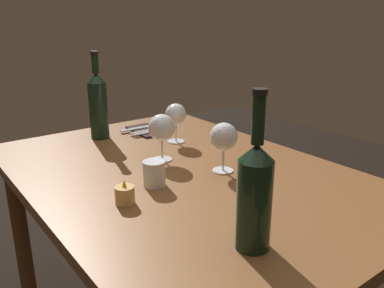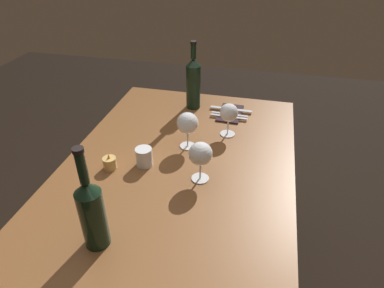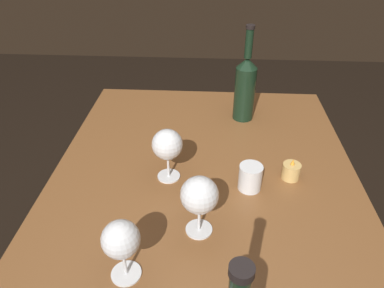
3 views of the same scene
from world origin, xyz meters
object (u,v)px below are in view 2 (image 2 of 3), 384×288
fork_inner (230,114)px  votive_candle (110,163)px  wine_glass_right (188,124)px  folded_napkin (230,113)px  wine_bottle_second (193,82)px  wine_bottle (92,212)px  fork_outer (229,117)px  wine_glass_left (229,113)px  water_tumbler (144,158)px  table_knife (231,109)px  wine_glass_centre (201,154)px

fork_inner → votive_candle: bearing=143.0°
wine_glass_right → folded_napkin: wine_glass_right is taller
wine_bottle_second → folded_napkin: (-0.03, -0.20, -0.13)m
wine_bottle → fork_outer: 0.89m
votive_candle → fork_outer: size_ratio=0.37×
votive_candle → fork_outer: (0.50, -0.39, -0.01)m
wine_glass_left → water_tumbler: 0.42m
fork_outer → wine_glass_right: bearing=154.0°
table_knife → fork_inner: bearing=180.0°
wine_glass_left → folded_napkin: 0.22m
wine_bottle_second → water_tumbler: wine_bottle_second is taller
wine_glass_right → wine_glass_centre: 0.22m
wine_glass_left → table_knife: wine_glass_left is taller
folded_napkin → fork_inner: size_ratio=1.08×
wine_glass_right → wine_bottle_second: bearing=9.3°
fork_inner → wine_glass_centre: bearing=175.5°
wine_bottle_second → water_tumbler: 0.54m
wine_bottle_second → fork_inner: bearing=-106.4°
fork_inner → wine_glass_right: bearing=155.9°
wine_glass_left → votive_candle: wine_glass_left is taller
votive_candle → table_knife: size_ratio=0.32×
folded_napkin → table_knife: (0.03, 0.00, 0.01)m
folded_napkin → fork_outer: bearing=180.0°
wine_bottle → folded_napkin: size_ratio=1.75×
fork_outer → votive_candle: bearing=141.6°
water_tumbler → fork_inner: 0.54m
wine_glass_centre → fork_outer: size_ratio=0.87×
folded_napkin → wine_bottle: bearing=162.9°
wine_glass_left → wine_glass_right: size_ratio=0.95×
wine_glass_left → wine_glass_centre: wine_glass_centre is taller
wine_glass_left → wine_bottle_second: (0.23, 0.21, 0.03)m
wine_glass_left → folded_napkin: (0.19, 0.01, -0.10)m
wine_glass_right → wine_glass_centre: (-0.20, -0.10, -0.00)m
wine_bottle_second → table_knife: (-0.00, -0.20, -0.13)m
fork_inner → fork_outer: size_ratio=1.00×
wine_bottle → table_knife: bearing=-16.6°
wine_glass_left → wine_bottle: (-0.70, 0.29, 0.02)m
water_tumbler → fork_inner: water_tumbler is taller
water_tumbler → votive_candle: (-0.05, 0.12, -0.01)m
wine_bottle_second → votive_candle: 0.62m
wine_bottle → table_knife: 0.97m
votive_candle → fork_inner: 0.65m
wine_glass_left → fork_inner: bearing=5.0°
wine_glass_centre → votive_candle: size_ratio=2.35×
wine_glass_right → table_knife: bearing=-20.8°
wine_glass_centre → wine_bottle_second: (0.56, 0.16, 0.02)m
fork_inner → table_knife: size_ratio=0.86×
water_tumbler → wine_bottle: bearing=179.5°
wine_glass_centre → fork_outer: 0.49m
wine_glass_left → wine_bottle: 0.76m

